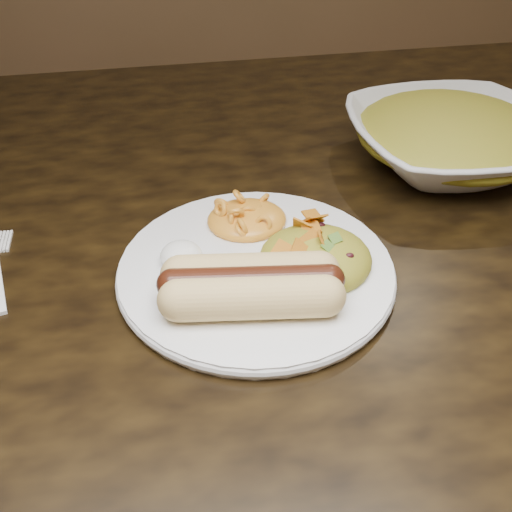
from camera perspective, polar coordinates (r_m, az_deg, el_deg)
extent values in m
cube|color=black|center=(0.69, -6.62, 3.19)|extent=(1.60, 0.90, 0.04)
cylinder|color=white|center=(0.57, 0.00, -1.33)|extent=(0.28, 0.28, 0.01)
cylinder|color=#E6CB78|center=(0.50, -0.14, -3.99)|extent=(0.13, 0.05, 0.04)
cylinder|color=#E6CB78|center=(0.53, -0.77, -1.71)|extent=(0.13, 0.05, 0.04)
cylinder|color=#471D12|center=(0.51, -0.46, -2.48)|extent=(0.14, 0.05, 0.03)
ellipsoid|color=orange|center=(0.61, -0.89, 4.39)|extent=(0.10, 0.10, 0.03)
ellipsoid|color=white|center=(0.57, -7.16, 0.37)|extent=(0.05, 0.05, 0.02)
ellipsoid|color=#BD7A26|center=(0.56, 5.71, 0.31)|extent=(0.11, 0.10, 0.04)
imported|color=silver|center=(0.78, 18.08, 10.30)|extent=(0.25, 0.25, 0.06)
ellipsoid|color=#BD7A26|center=(0.77, 18.37, 11.60)|extent=(0.27, 0.27, 0.06)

